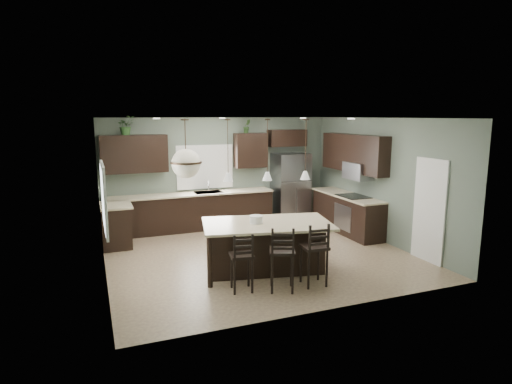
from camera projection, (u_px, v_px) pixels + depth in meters
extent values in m
plane|color=#9E8466|center=(259.00, 255.00, 8.88)|extent=(6.00, 6.00, 0.00)
cube|color=white|center=(429.00, 211.00, 8.34)|extent=(0.04, 0.82, 2.04)
cube|color=white|center=(205.00, 167.00, 10.97)|extent=(1.35, 0.02, 1.00)
cube|color=white|center=(103.00, 198.00, 6.80)|extent=(0.02, 1.10, 1.00)
cube|color=black|center=(116.00, 226.00, 9.39)|extent=(0.60, 0.90, 0.90)
cube|color=beige|center=(116.00, 205.00, 9.31)|extent=(0.66, 0.96, 0.04)
cube|color=black|center=(191.00, 212.00, 10.74)|extent=(4.20, 0.60, 0.90)
cube|color=beige|center=(191.00, 194.00, 10.64)|extent=(4.20, 0.66, 0.04)
cube|color=gray|center=(208.00, 192.00, 10.80)|extent=(0.70, 0.45, 0.01)
cylinder|color=silver|center=(209.00, 187.00, 10.74)|extent=(0.02, 0.02, 0.28)
cube|color=black|center=(134.00, 154.00, 10.13)|extent=(1.55, 0.34, 0.90)
cube|color=black|center=(251.00, 150.00, 11.19)|extent=(0.85, 0.34, 0.90)
cube|color=black|center=(287.00, 138.00, 11.51)|extent=(1.05, 0.34, 0.45)
cube|color=black|center=(347.00, 214.00, 10.57)|extent=(0.60, 2.35, 0.90)
cube|color=beige|center=(347.00, 195.00, 10.48)|extent=(0.66, 2.35, 0.04)
cube|color=black|center=(353.00, 196.00, 10.22)|extent=(0.58, 0.75, 0.02)
cube|color=gray|center=(342.00, 217.00, 10.21)|extent=(0.01, 0.72, 0.60)
cube|color=black|center=(354.00, 153.00, 10.35)|extent=(0.34, 2.35, 0.90)
cube|color=gray|center=(358.00, 171.00, 10.15)|extent=(0.40, 0.75, 0.40)
cube|color=gray|center=(290.00, 187.00, 11.58)|extent=(0.90, 0.74, 1.85)
cube|color=black|center=(267.00, 247.00, 7.87)|extent=(2.53, 1.76, 0.92)
cylinder|color=silver|center=(256.00, 219.00, 7.74)|extent=(0.24, 0.24, 0.14)
cube|color=black|center=(242.00, 262.00, 6.97)|extent=(0.42, 0.42, 1.00)
cube|color=black|center=(282.00, 258.00, 6.98)|extent=(0.53, 0.53, 1.11)
cube|color=black|center=(314.00, 254.00, 7.21)|extent=(0.44, 0.44, 1.10)
imported|color=#264A20|center=(126.00, 125.00, 9.92)|extent=(0.50, 0.48, 0.44)
imported|color=#2F4F22|center=(247.00, 126.00, 11.01)|extent=(0.20, 0.17, 0.35)
plane|color=slate|center=(220.00, 172.00, 11.15)|extent=(6.00, 0.00, 6.00)
plane|color=slate|center=(330.00, 218.00, 6.11)|extent=(6.00, 0.00, 6.00)
plane|color=slate|center=(101.00, 199.00, 7.56)|extent=(0.00, 5.50, 5.50)
plane|color=slate|center=(381.00, 180.00, 9.71)|extent=(0.00, 5.50, 5.50)
plane|color=white|center=(259.00, 118.00, 8.38)|extent=(6.00, 6.00, 0.00)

